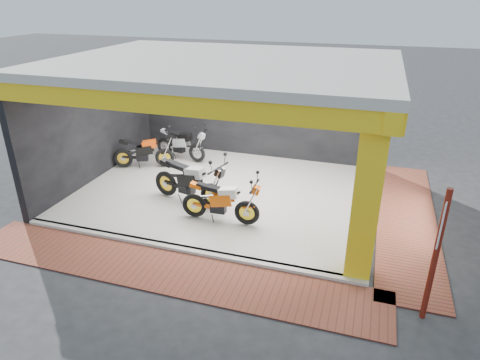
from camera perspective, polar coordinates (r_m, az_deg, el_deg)
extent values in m
plane|color=#2D2D30|center=(10.43, -5.51, -6.43)|extent=(80.00, 80.00, 0.00)
cube|color=white|center=(12.05, -1.85, -1.64)|extent=(8.00, 6.00, 0.10)
cube|color=beige|center=(10.99, -2.10, 15.28)|extent=(8.40, 6.40, 0.20)
cube|color=black|center=(14.26, 2.26, 9.74)|extent=(8.20, 0.20, 3.50)
cube|color=black|center=(13.31, -18.99, 7.40)|extent=(0.20, 6.20, 3.50)
cube|color=yellow|center=(8.26, 16.53, -2.26)|extent=(0.50, 0.50, 3.50)
cube|color=yellow|center=(8.33, -9.11, 10.06)|extent=(8.40, 0.30, 0.40)
cube|color=yellow|center=(10.41, 19.62, 11.78)|extent=(0.30, 6.40, 0.40)
cube|color=white|center=(9.62, -7.90, -9.08)|extent=(8.00, 0.20, 0.10)
cube|color=brown|center=(9.07, -10.00, -11.79)|extent=(9.00, 1.40, 0.03)
cube|color=brown|center=(11.55, 21.32, -4.83)|extent=(1.40, 7.00, 0.03)
cylinder|color=maroon|center=(7.83, 24.58, -9.36)|extent=(0.10, 0.10, 2.50)
cube|color=white|center=(7.51, 25.42, -5.18)|extent=(0.11, 0.34, 0.80)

